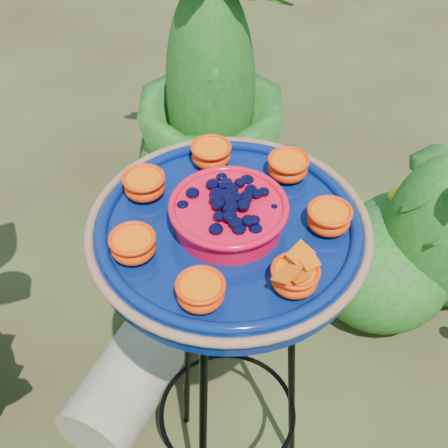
# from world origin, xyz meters

# --- Properties ---
(ground_plane) EXTENTS (20.00, 20.00, 0.00)m
(ground_plane) POSITION_xyz_m (0.00, 0.00, 0.00)
(ground_plane) COLOR #322616
(ground_plane) RESTS_ON ground
(tripod_stand) EXTENTS (0.38, 0.38, 0.82)m
(tripod_stand) POSITION_xyz_m (-0.11, -0.13, 0.50)
(tripod_stand) COLOR black
(tripod_stand) RESTS_ON ground
(feeder_dish) EXTENTS (0.53, 0.53, 0.10)m
(feeder_dish) POSITION_xyz_m (-0.11, -0.13, 0.85)
(feeder_dish) COLOR #071956
(feeder_dish) RESTS_ON tripod_stand
(driftwood_log) EXTENTS (0.61, 0.26, 0.20)m
(driftwood_log) POSITION_xyz_m (0.02, 0.19, 0.10)
(driftwood_log) COLOR gray
(driftwood_log) RESTS_ON ground
(shrub_back_right) EXTENTS (0.61, 0.61, 0.90)m
(shrub_back_right) POSITION_xyz_m (0.76, 0.46, 0.45)
(shrub_back_right) COLOR #184612
(shrub_back_right) RESTS_ON ground
(shrub_front_right) EXTENTS (0.40, 0.32, 0.66)m
(shrub_front_right) POSITION_xyz_m (0.65, -0.35, 0.33)
(shrub_front_right) COLOR #184612
(shrub_front_right) RESTS_ON ground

